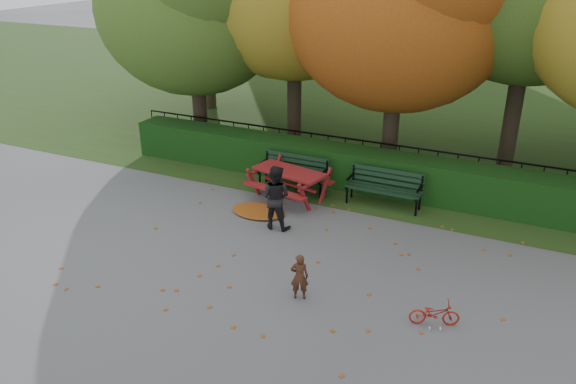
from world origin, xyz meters
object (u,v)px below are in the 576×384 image
at_px(bench_left, 294,170).
at_px(adult, 275,197).
at_px(picnic_table, 289,177).
at_px(child, 299,277).
at_px(bench_right, 385,185).
at_px(bicycle, 434,313).

relative_size(bench_left, adult, 1.23).
xyz_separation_m(picnic_table, child, (1.97, -3.81, -0.15)).
bearing_deg(adult, bench_left, -79.00).
relative_size(bench_right, picnic_table, 0.88).
bearing_deg(bench_left, bench_right, 0.00).
relative_size(bench_right, adult, 1.23).
height_order(picnic_table, bicycle, picnic_table).
xyz_separation_m(adult, bicycle, (3.94, -2.04, -0.52)).
xyz_separation_m(bench_left, bicycle, (4.48, -4.21, -0.30)).
bearing_deg(bicycle, bench_left, 26.28).
distance_m(bench_left, child, 4.95).
relative_size(bench_left, bench_right, 1.00).
distance_m(bench_left, picnic_table, 0.68).
distance_m(picnic_table, adult, 1.57).
height_order(bench_left, bench_right, same).
bearing_deg(bench_right, child, -93.29).
distance_m(bench_left, bench_right, 2.40).
bearing_deg(adult, child, 122.11).
distance_m(adult, bicycle, 4.47).
distance_m(picnic_table, bicycle, 5.61).
bearing_deg(bicycle, adult, 42.13).
relative_size(picnic_table, child, 2.30).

